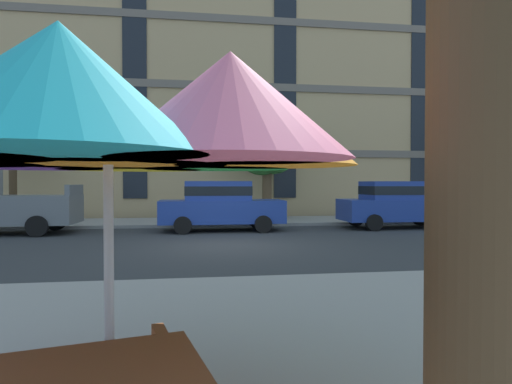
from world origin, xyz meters
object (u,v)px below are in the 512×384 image
Objects in this scene: street_tree_right at (501,142)px; street_tree_middle at (269,148)px; street_tree_left at (16,139)px; patio_umbrella at (108,122)px; sedan_blue_midblock at (397,203)px; sedan_blue at (220,204)px.

street_tree_middle is at bearing 179.42° from street_tree_right.
street_tree_left is 17.40m from patio_umbrella.
patio_umbrella reaches higher than sedan_blue_midblock.
street_tree_left is 10.46m from street_tree_middle.
sedan_blue_midblock is 7.97m from street_tree_right.
sedan_blue is at bearing -126.01° from street_tree_middle.
sedan_blue_midblock is 0.87× the size of street_tree_right.
street_tree_right is at bearing -0.51° from street_tree_left.
sedan_blue_midblock is (6.75, 0.00, 0.00)m from sedan_blue.
street_tree_middle is at bearing -0.44° from street_tree_left.
patio_umbrella is (-1.48, -12.70, 1.12)m from sedan_blue.
street_tree_middle is (2.36, 3.25, 2.32)m from sedan_blue.
sedan_blue_midblock is at bearing 57.05° from patio_umbrella.
patio_umbrella is at bearing -103.54° from street_tree_middle.
street_tree_left is at bearing 179.49° from street_tree_right.
sedan_blue is 1.00× the size of sedan_blue_midblock.
sedan_blue_midblock is 15.43m from street_tree_left.
street_tree_right is (6.80, 3.13, 2.74)m from sedan_blue_midblock.
sedan_blue is 0.94× the size of street_tree_left.
street_tree_right is (21.65, -0.19, 0.20)m from street_tree_left.
sedan_blue is 0.94× the size of street_tree_middle.
street_tree_right is at bearing 46.49° from patio_umbrella.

